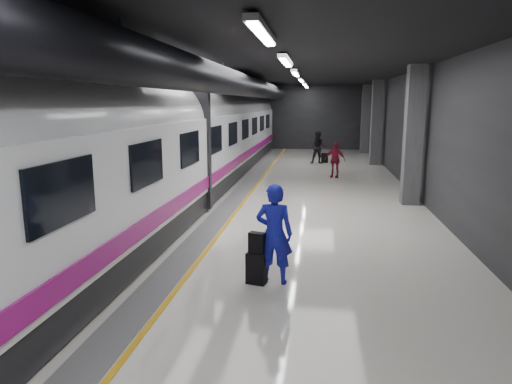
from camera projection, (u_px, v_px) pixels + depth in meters
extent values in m
plane|color=beige|center=(267.00, 213.00, 13.90)|extent=(40.00, 40.00, 0.00)
cube|color=black|center=(268.00, 60.00, 13.03)|extent=(10.00, 40.00, 0.02)
cube|color=#28282B|center=(298.00, 118.00, 32.91)|extent=(10.00, 0.02, 4.50)
cube|color=#28282B|center=(107.00, 138.00, 14.14)|extent=(0.02, 40.00, 4.50)
cube|color=#28282B|center=(444.00, 141.00, 12.79)|extent=(0.02, 40.00, 4.50)
cube|color=slate|center=(223.00, 212.00, 14.08)|extent=(0.65, 39.80, 0.01)
cube|color=#EBAB14|center=(236.00, 212.00, 14.02)|extent=(0.10, 39.80, 0.01)
cylinder|color=black|center=(223.00, 80.00, 13.31)|extent=(0.80, 38.00, 0.80)
cube|color=silver|center=(263.00, 32.00, 7.14)|extent=(0.22, 2.60, 0.10)
cube|color=silver|center=(286.00, 61.00, 12.00)|extent=(0.22, 2.60, 0.10)
cube|color=silver|center=(296.00, 73.00, 16.86)|extent=(0.22, 2.60, 0.10)
cube|color=silver|center=(301.00, 80.00, 21.72)|extent=(0.22, 2.60, 0.10)
cube|color=silver|center=(305.00, 84.00, 26.58)|extent=(0.22, 2.60, 0.10)
cube|color=silver|center=(307.00, 86.00, 30.47)|extent=(0.22, 2.60, 0.10)
cube|color=#515154|center=(413.00, 136.00, 14.80)|extent=(0.55, 0.55, 4.50)
cube|color=#515154|center=(376.00, 123.00, 24.52)|extent=(0.55, 0.55, 4.50)
cube|color=#515154|center=(365.00, 119.00, 30.35)|extent=(0.55, 0.55, 4.50)
cube|color=black|center=(164.00, 199.00, 14.27)|extent=(2.80, 38.00, 0.60)
cube|color=white|center=(162.00, 154.00, 14.00)|extent=(2.90, 38.00, 2.20)
cylinder|color=white|center=(161.00, 123.00, 13.81)|extent=(2.80, 38.00, 2.80)
cube|color=#930D6D|center=(209.00, 181.00, 13.95)|extent=(0.04, 38.00, 0.35)
cube|color=black|center=(162.00, 146.00, 13.95)|extent=(3.05, 0.25, 3.80)
cube|color=black|center=(63.00, 193.00, 5.95)|extent=(0.05, 1.60, 0.85)
cube|color=black|center=(147.00, 163.00, 8.86)|extent=(0.05, 1.60, 0.85)
cube|color=black|center=(190.00, 148.00, 11.78)|extent=(0.05, 1.60, 0.85)
cube|color=black|center=(216.00, 139.00, 14.70)|extent=(0.05, 1.60, 0.85)
cube|color=black|center=(233.00, 133.00, 17.61)|extent=(0.05, 1.60, 0.85)
cube|color=black|center=(245.00, 129.00, 20.53)|extent=(0.05, 1.60, 0.85)
cube|color=black|center=(255.00, 126.00, 23.44)|extent=(0.05, 1.60, 0.85)
cube|color=black|center=(262.00, 123.00, 26.36)|extent=(0.05, 1.60, 0.85)
cube|color=black|center=(268.00, 121.00, 29.28)|extent=(0.05, 1.60, 0.85)
imported|color=#1A24CA|center=(274.00, 234.00, 8.37)|extent=(0.71, 0.49, 1.88)
cube|color=black|center=(257.00, 268.00, 8.45)|extent=(0.41, 0.31, 0.59)
cube|color=black|center=(257.00, 243.00, 8.35)|extent=(0.33, 0.24, 0.39)
imported|color=black|center=(318.00, 147.00, 25.08)|extent=(0.89, 0.70, 1.81)
imported|color=maroon|center=(335.00, 160.00, 20.47)|extent=(1.02, 0.67, 1.61)
cube|color=black|center=(325.00, 158.00, 25.65)|extent=(0.39, 0.28, 0.53)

